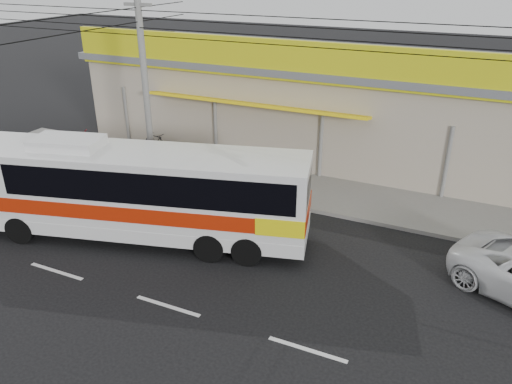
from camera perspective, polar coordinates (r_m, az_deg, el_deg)
ground at (r=15.82m, az=-4.96°, el=-7.81°), size 120.00×120.00×0.00m
sidewalk at (r=20.55m, az=3.20°, el=0.62°), size 30.00×3.20×0.15m
lane_markings at (r=14.11m, az=-10.03°, el=-12.73°), size 50.00×0.12×0.01m
storefront_building at (r=24.78m, az=8.14°, el=10.15°), size 22.60×9.20×5.70m
coach_bus at (r=16.55m, az=-12.66°, el=0.39°), size 11.28×5.05×3.40m
motorbike_red at (r=25.59m, az=-19.99°, el=5.51°), size 2.04×1.31×1.01m
motorbike_dark at (r=24.50m, az=-11.34°, el=5.63°), size 1.61×0.76×0.93m
utility_pole at (r=19.78m, az=-13.19°, el=18.43°), size 34.00×14.00×7.87m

